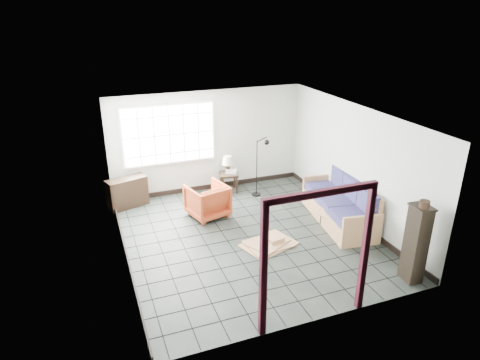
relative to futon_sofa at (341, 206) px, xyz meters
name	(u,v)px	position (x,y,z in m)	size (l,w,h in m)	color
ground	(248,237)	(-2.22, 0.06, -0.36)	(5.50, 5.50, 0.00)	black
room_shell	(248,162)	(-2.22, 0.09, 1.31)	(5.02, 5.52, 2.61)	beige
window_panel	(169,135)	(-3.22, 2.76, 1.24)	(2.32, 0.08, 1.52)	silver
doorway_trim	(318,242)	(-2.22, -2.64, 1.02)	(1.80, 0.08, 2.20)	#340B17
futon_sofa	(341,206)	(0.00, 0.00, 0.00)	(1.18, 2.38, 1.01)	brown
armchair	(207,199)	(-2.72, 1.31, 0.06)	(0.82, 0.77, 0.85)	#9C3A16
side_table	(229,176)	(-1.80, 2.46, 0.05)	(0.53, 0.53, 0.50)	black
table_lamp	(228,161)	(-1.80, 2.53, 0.45)	(0.32, 0.32, 0.45)	black
projector	(231,171)	(-1.72, 2.48, 0.19)	(0.35, 0.32, 0.10)	silver
floor_lamp	(261,165)	(-1.12, 1.92, 0.47)	(0.42, 0.36, 1.56)	black
console_shelf	(127,192)	(-4.37, 2.46, 0.00)	(1.00, 0.62, 0.73)	black
tall_shelf	(416,243)	(-0.07, -2.34, 0.37)	(0.33, 0.41, 1.44)	black
pot	(424,204)	(-0.10, -2.40, 1.14)	(0.21, 0.21, 0.13)	black
open_box	(333,218)	(-0.24, -0.08, -0.21)	(0.82, 0.59, 0.42)	#9C714B
cardboard_pile	(270,243)	(-1.92, -0.38, -0.32)	(1.23, 1.04, 0.15)	#9C714B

